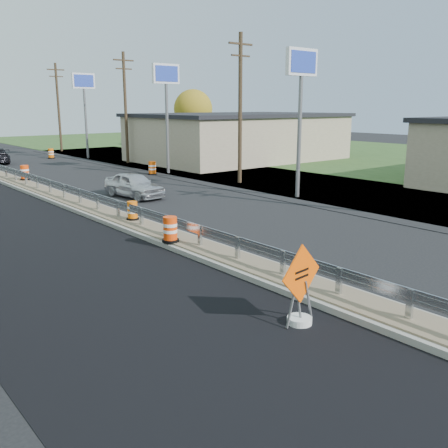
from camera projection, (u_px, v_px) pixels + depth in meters
ground at (169, 240)px, 19.03m from camera, size 140.00×140.00×0.00m
grass_verge_far at (386, 162)px, 45.10m from camera, size 40.00×120.00×0.03m
median at (81, 205)px, 25.00m from camera, size 1.60×55.00×0.23m
guardrail at (72, 191)px, 25.61m from camera, size 0.10×46.15×0.72m
retail_building_near at (238, 136)px, 46.52m from camera, size 18.50×12.50×4.27m
pylon_sign_south at (301, 76)px, 26.27m from camera, size 2.20×0.30×7.90m
pylon_sign_mid at (166, 84)px, 36.03m from camera, size 2.20×0.30×7.90m
pylon_sign_north at (84, 89)px, 46.53m from camera, size 2.20×0.30×7.90m
utility_pole_smid at (240, 106)px, 31.75m from camera, size 1.90×0.26×9.40m
utility_pole_nmid at (125, 106)px, 43.01m from camera, size 1.90×0.26×9.40m
utility_pole_north at (58, 106)px, 54.26m from camera, size 1.90×0.26×9.40m
tree_far_yellow at (193, 109)px, 59.58m from camera, size 4.62×4.62×6.86m
caution_sign at (300, 304)px, 11.59m from camera, size 1.41×0.59×1.94m
barrel_median_near at (170, 230)px, 17.81m from camera, size 0.62×0.62×0.91m
barrel_median_mid at (132, 211)px, 21.28m from camera, size 0.54×0.54×0.79m
barrel_median_far at (25, 173)px, 32.59m from camera, size 0.65×0.65×0.95m
barrel_shoulder_mid at (152, 168)px, 36.74m from camera, size 0.66×0.66×0.97m
barrel_shoulder_far at (51, 154)px, 47.90m from camera, size 0.65×0.65×0.95m
car_silver at (134, 185)px, 27.65m from camera, size 2.06×4.21×1.38m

